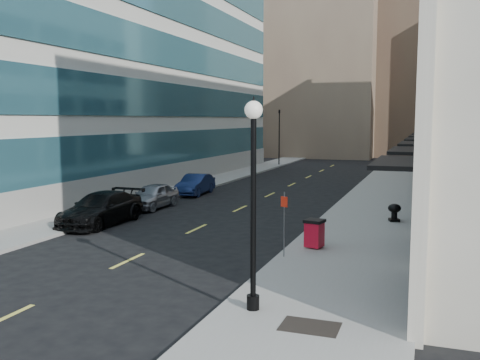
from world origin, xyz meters
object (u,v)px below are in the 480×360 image
Objects in this scene: car_black_pickup at (101,209)px; sign_post at (284,215)px; traffic_signal at (279,113)px; trash_bin at (314,232)px; urn_planter at (394,211)px; lamppost at (253,186)px; car_silver_sedan at (153,196)px; car_blue_sedan at (195,184)px.

car_black_pickup is 2.27× the size of sign_post.
traffic_signal is 2.97× the size of sign_post.
trash_bin reaches higher than urn_planter.
lamppost reaches higher than trash_bin.
lamppost is (10.74, -14.06, 2.69)m from car_silver_sedan.
urn_planter is (13.40, 4.84, -0.10)m from car_black_pickup.
sign_post is (10.80, -38.07, -4.05)m from traffic_signal.
lamppost reaches higher than car_black_pickup.
car_black_pickup reaches higher than urn_planter.
trash_bin is at bearing 89.13° from lamppost.
traffic_signal reaches higher than trash_bin.
car_silver_sedan is at bearing 90.58° from car_black_pickup.
lamppost reaches higher than urn_planter.
car_silver_sedan reaches higher than urn_planter.
car_black_pickup is 1.28× the size of car_silver_sedan.
urn_planter is at bearing 81.51° from trash_bin.
car_silver_sedan is 12.85m from trash_bin.
traffic_signal is 45.08m from lamppost.
car_blue_sedan reaches higher than urn_planter.
sign_post reaches higher than urn_planter.
trash_bin is (11.55, -36.36, -4.97)m from traffic_signal.
car_silver_sedan reaches higher than trash_bin.
traffic_signal reaches higher than car_black_pickup.
car_silver_sedan is 5.91m from car_blue_sedan.
urn_planter is at bearing 89.06° from sign_post.
car_black_pickup is 0.97× the size of lamppost.
traffic_signal is 1.26× the size of lamppost.
lamppost is 2.35× the size of sign_post.
car_blue_sedan is 17.70m from sign_post.
car_blue_sedan is at bearing 142.90° from trash_bin.
car_silver_sedan is 13.29m from sign_post.
lamppost is 14.31m from urn_planter.
sign_post is at bearing -58.62° from car_blue_sedan.
car_silver_sedan is 3.75× the size of trash_bin.
car_black_pickup is 14.25m from urn_planter.
traffic_signal reaches higher than urn_planter.
sign_post is at bearing -40.03° from car_silver_sedan.
lamppost is at bearing -100.90° from urn_planter.
traffic_signal is 34.94m from car_black_pickup.
car_blue_sedan is 14.75m from urn_planter.
lamppost is at bearing -78.28° from trash_bin.
car_silver_sedan is 4.82× the size of urn_planter.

